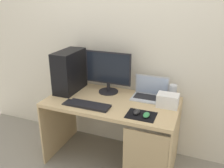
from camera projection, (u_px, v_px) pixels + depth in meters
ground_plane at (112, 159)px, 2.67m from camera, size 8.00×8.00×0.00m
wall_back at (126, 37)px, 2.54m from camera, size 4.00×0.05×2.60m
desk at (113, 114)px, 2.45m from camera, size 1.33×0.70×0.72m
pc_tower at (70, 71)px, 2.59m from camera, size 0.20×0.42×0.45m
monitor at (108, 72)px, 2.53m from camera, size 0.51×0.21×0.45m
laptop at (150, 94)px, 2.46m from camera, size 0.35×0.22×0.23m
speaker at (173, 93)px, 2.39m from camera, size 0.08×0.08×0.17m
projector at (168, 100)px, 2.27m from camera, size 0.20×0.14×0.13m
keyboard at (89, 105)px, 2.29m from camera, size 0.42×0.14×0.02m
mousepad at (141, 115)px, 2.12m from camera, size 0.26×0.20×0.00m
mouse_left at (137, 112)px, 2.14m from camera, size 0.06×0.10×0.03m
mouse_right at (146, 115)px, 2.08m from camera, size 0.06×0.10×0.03m
cell_phone at (68, 102)px, 2.36m from camera, size 0.07×0.13×0.01m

